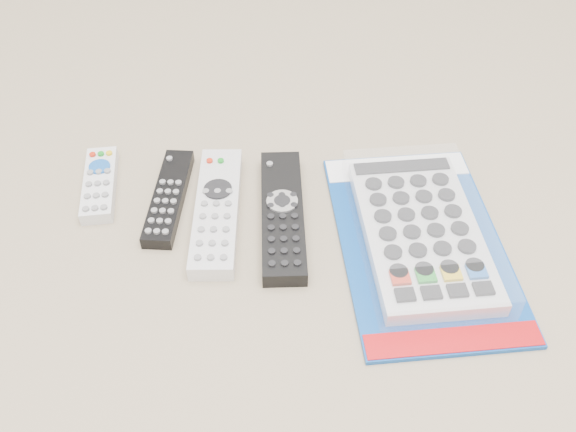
# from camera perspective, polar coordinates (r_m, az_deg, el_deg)

# --- Properties ---
(remote_small_grey) EXTENTS (0.07, 0.14, 0.02)m
(remote_small_grey) POSITION_cam_1_polar(r_m,az_deg,el_deg) (0.91, -16.41, 2.75)
(remote_small_grey) COLOR silver
(remote_small_grey) RESTS_ON ground
(remote_slim_black) EXTENTS (0.04, 0.17, 0.02)m
(remote_slim_black) POSITION_cam_1_polar(r_m,az_deg,el_deg) (0.87, -10.56, 1.65)
(remote_slim_black) COLOR black
(remote_slim_black) RESTS_ON ground
(remote_silver_dvd) EXTENTS (0.07, 0.22, 0.03)m
(remote_silver_dvd) POSITION_cam_1_polar(r_m,az_deg,el_deg) (0.84, -6.34, 0.52)
(remote_silver_dvd) COLOR silver
(remote_silver_dvd) RESTS_ON ground
(remote_large_black) EXTENTS (0.07, 0.23, 0.02)m
(remote_large_black) POSITION_cam_1_polar(r_m,az_deg,el_deg) (0.83, -0.50, 0.15)
(remote_large_black) COLOR black
(remote_large_black) RESTS_ON ground
(jumbo_remote_packaged) EXTENTS (0.25, 0.36, 0.04)m
(jumbo_remote_packaged) POSITION_cam_1_polar(r_m,az_deg,el_deg) (0.82, 11.77, -1.32)
(jumbo_remote_packaged) COLOR navy
(jumbo_remote_packaged) RESTS_ON ground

